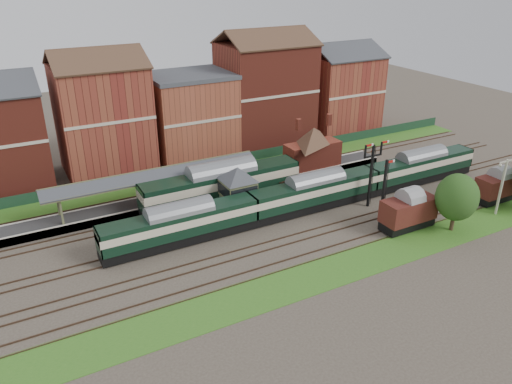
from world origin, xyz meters
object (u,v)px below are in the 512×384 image
semaphore_bracket (371,171)px  platform_railcar (222,184)px  goods_van_a (408,211)px  dmu_train (315,192)px  signal_box (238,190)px

semaphore_bracket → platform_railcar: bearing=150.1°
semaphore_bracket → goods_van_a: 6.95m
dmu_train → platform_railcar: (-9.35, 6.50, 0.39)m
dmu_train → platform_railcar: bearing=145.2°
dmu_train → goods_van_a: (6.35, -9.00, -0.14)m
semaphore_bracket → platform_railcar: size_ratio=0.40×
goods_van_a → signal_box: bearing=141.0°
platform_railcar → goods_van_a: platform_railcar is taller
signal_box → dmu_train: (8.77, -3.25, -0.87)m
semaphore_bracket → dmu_train: bearing=158.3°
signal_box → goods_van_a: 19.48m
semaphore_bracket → dmu_train: (-6.27, 2.50, -2.31)m
dmu_train → platform_railcar: size_ratio=2.54×
semaphore_bracket → goods_van_a: (0.08, -6.50, -2.45)m
goods_van_a → platform_railcar: bearing=135.4°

